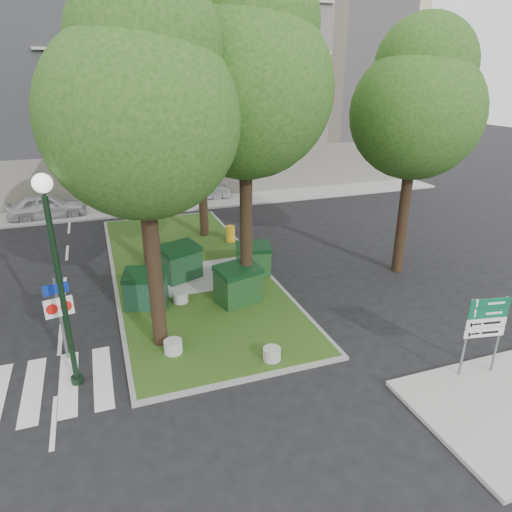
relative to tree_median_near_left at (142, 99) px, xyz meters
name	(u,v)px	position (x,y,z in m)	size (l,w,h in m)	color
ground	(230,383)	(1.41, -2.56, -7.32)	(120.00, 120.00, 0.00)	black
median_island	(188,269)	(1.91, 5.44, -7.26)	(6.00, 16.00, 0.12)	#254814
median_kerb	(188,269)	(1.91, 5.44, -7.27)	(6.30, 16.30, 0.10)	gray
building_sidewalk	(146,208)	(1.41, 15.94, -7.26)	(42.00, 3.00, 0.12)	#999993
zebra_crossing	(86,379)	(-2.34, -1.06, -7.31)	(5.00, 3.00, 0.01)	silver
apartment_building	(123,72)	(1.41, 23.44, 0.68)	(41.00, 12.00, 16.00)	tan
tree_median_near_left	(142,99)	(0.00, 0.00, 0.00)	(5.20, 5.20, 10.53)	black
tree_median_near_right	(247,71)	(3.50, 2.00, 0.67)	(5.60, 5.60, 11.46)	black
tree_median_mid	(137,100)	(0.50, 6.50, -0.34)	(4.80, 4.80, 9.99)	black
tree_median_far	(199,64)	(3.70, 9.50, 1.00)	(5.80, 5.80, 11.93)	black
tree_street_right	(419,100)	(10.50, 2.50, -0.33)	(5.00, 5.00, 10.06)	black
dumpster_a	(146,289)	(-0.17, 2.57, -6.53)	(1.71, 1.41, 1.38)	#0E331E
dumpster_b	(180,262)	(1.43, 4.53, -6.50)	(1.87, 1.61, 1.46)	#0F3618
dumpster_c	(238,284)	(3.03, 1.76, -6.50)	(1.79, 1.46, 1.45)	black
dumpster_d	(253,259)	(4.41, 4.03, -6.57)	(1.59, 1.28, 1.31)	#123D16
bollard_left	(173,346)	(0.19, -0.72, -7.00)	(0.55, 0.55, 0.39)	#ACABA6
bollard_right	(272,354)	(2.84, -2.06, -7.01)	(0.52, 0.52, 0.37)	#A8A7A2
bollard_mid	(180,297)	(1.01, 2.44, -7.00)	(0.56, 0.56, 0.40)	#A2A29D
litter_bin	(230,234)	(4.61, 8.07, -6.80)	(0.45, 0.45, 0.79)	gold
street_lamp	(56,260)	(-2.55, -1.14, -3.66)	(0.46, 0.46, 5.82)	black
traffic_sign_pole	(59,308)	(-2.83, 0.20, -5.63)	(0.78, 0.20, 2.64)	slate
directional_sign	(485,324)	(8.00, -4.56, -5.65)	(1.15, 0.26, 2.33)	slate
car_white	(47,206)	(-4.25, 15.74, -6.59)	(1.72, 4.26, 1.45)	silver
car_silver	(198,190)	(5.03, 16.94, -6.64)	(1.43, 4.09, 1.35)	#97989F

